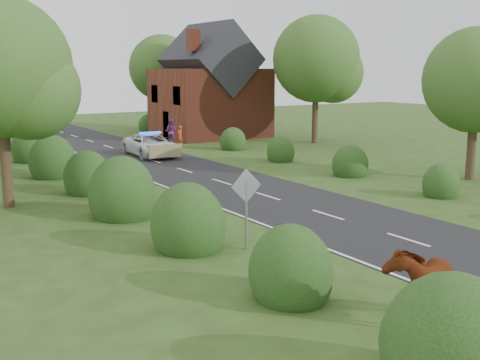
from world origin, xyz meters
TOP-DOWN VIEW (x-y plane):
  - ground at (0.00, 0.00)m, footprint 120.00×120.00m
  - road at (0.00, 15.00)m, footprint 6.00×70.00m
  - road_markings at (-1.60, 12.93)m, footprint 4.96×70.00m
  - hedgerow_left at (-6.51, 11.69)m, footprint 2.75×50.41m
  - hedgerow_right at (6.60, 11.21)m, footprint 2.10×45.78m
  - tree_left_a at (-9.75, 11.86)m, footprint 5.74×5.60m
  - tree_right_b at (14.29, 21.84)m, footprint 6.56×6.40m
  - tree_right_c at (9.27, 37.85)m, footprint 6.15×6.00m
  - road_sign at (-5.00, 2.00)m, footprint 1.06×0.08m
  - house at (9.49, 30.00)m, footprint 8.00×7.40m
  - cow at (-4.76, -4.65)m, footprint 2.49×1.96m
  - police_van at (0.73, 22.16)m, footprint 2.63×5.23m
  - pedestrian_red at (4.34, 25.24)m, footprint 0.67×0.60m
  - pedestrian_purple at (4.55, 27.12)m, footprint 1.12×1.12m

SIDE VIEW (x-z plane):
  - ground at x=0.00m, z-range 0.00..0.00m
  - road at x=0.00m, z-range 0.00..0.02m
  - road_markings at x=-1.60m, z-range 0.02..0.03m
  - hedgerow_right at x=6.60m, z-range -0.50..1.60m
  - police_van at x=0.73m, z-range -0.07..1.48m
  - hedgerow_left at x=-6.51m, z-range -0.75..2.25m
  - pedestrian_red at x=4.34m, z-range 0.00..1.53m
  - cow at x=-4.76m, z-range 0.00..1.57m
  - pedestrian_purple at x=4.55m, z-range 0.00..1.83m
  - road_sign at x=-5.00m, z-range 0.39..2.92m
  - house at x=9.49m, z-range -0.80..8.37m
  - tree_left_a at x=-9.75m, z-range 1.15..9.53m
  - tree_right_c at x=9.27m, z-range 1.05..9.63m
  - tree_right_b at x=14.29m, z-range 1.24..10.64m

